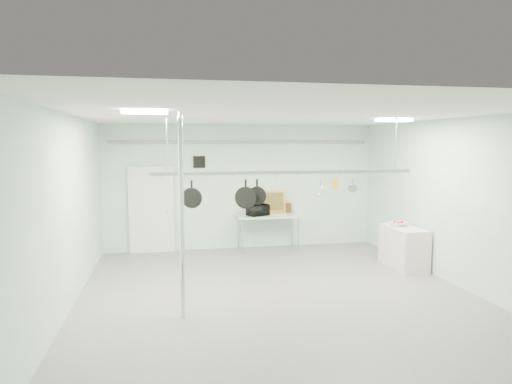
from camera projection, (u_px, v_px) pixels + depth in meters
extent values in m
plane|color=gray|center=(279.00, 298.00, 8.06)|extent=(8.00, 8.00, 0.00)
cube|color=silver|center=(280.00, 115.00, 7.72)|extent=(7.00, 8.00, 0.02)
cube|color=silver|center=(242.00, 187.00, 11.78)|extent=(7.00, 0.02, 3.20)
cube|color=silver|center=(460.00, 203.00, 8.56)|extent=(0.02, 8.00, 3.20)
cube|color=silver|center=(152.00, 211.00, 11.35)|extent=(1.10, 0.10, 2.20)
cube|color=black|center=(199.00, 162.00, 11.48)|extent=(0.30, 0.04, 0.30)
cylinder|color=gray|center=(243.00, 142.00, 11.57)|extent=(6.60, 0.07, 0.07)
cylinder|color=silver|center=(182.00, 217.00, 6.97)|extent=(0.08, 0.08, 3.20)
cube|color=#B2D1BF|center=(268.00, 216.00, 11.59)|extent=(1.60, 0.70, 0.05)
cylinder|color=#B7B7BC|center=(242.00, 237.00, 11.23)|extent=(0.04, 0.04, 0.86)
cylinder|color=#B7B7BC|center=(238.00, 232.00, 11.77)|extent=(0.04, 0.04, 0.86)
cylinder|color=#B7B7BC|center=(298.00, 234.00, 11.50)|extent=(0.04, 0.04, 0.86)
cylinder|color=#B7B7BC|center=(292.00, 230.00, 12.05)|extent=(0.04, 0.04, 0.86)
cube|color=beige|center=(403.00, 247.00, 9.98)|extent=(0.60, 1.20, 0.90)
cube|color=#B7B7BC|center=(287.00, 172.00, 8.15)|extent=(4.80, 0.06, 0.06)
cylinder|color=#B7B7BC|center=(167.00, 144.00, 7.70)|extent=(0.02, 0.02, 0.94)
cylinder|color=#B7B7BC|center=(396.00, 144.00, 8.50)|extent=(0.02, 0.02, 0.94)
cube|color=white|center=(145.00, 112.00, 6.52)|extent=(0.65, 0.30, 0.05)
cube|color=white|center=(394.00, 120.00, 8.77)|extent=(0.65, 0.30, 0.05)
imported|color=black|center=(258.00, 210.00, 11.47)|extent=(0.61, 0.52, 0.28)
cylinder|color=silver|center=(267.00, 211.00, 11.54)|extent=(0.19, 0.19, 0.20)
cube|color=#D28638|center=(271.00, 202.00, 11.88)|extent=(0.78, 0.15, 0.58)
cube|color=#382713|center=(286.00, 208.00, 11.97)|extent=(0.30, 0.10, 0.25)
imported|color=silver|center=(398.00, 224.00, 10.09)|extent=(0.49, 0.49, 0.09)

